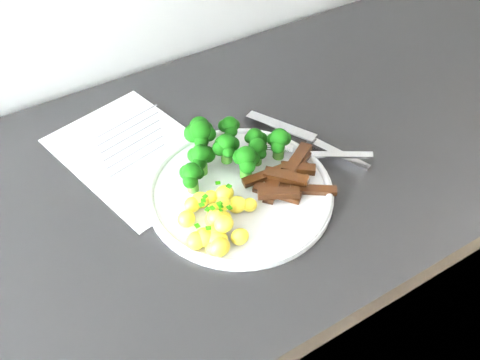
% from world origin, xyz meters
% --- Properties ---
extents(counter, '(2.43, 0.61, 0.91)m').
position_xyz_m(counter, '(0.02, 1.67, 0.45)').
color(counter, black).
rests_on(counter, ground).
extents(recipe_paper, '(0.25, 0.31, 0.00)m').
position_xyz_m(recipe_paper, '(-0.15, 1.77, 0.91)').
color(recipe_paper, white).
rests_on(recipe_paper, counter).
extents(plate, '(0.27, 0.27, 0.02)m').
position_xyz_m(plate, '(-0.06, 1.61, 0.92)').
color(plate, white).
rests_on(plate, counter).
extents(broccoli, '(0.18, 0.14, 0.07)m').
position_xyz_m(broccoli, '(-0.05, 1.67, 0.96)').
color(broccoli, '#346F1B').
rests_on(broccoli, plate).
extents(potatoes, '(0.12, 0.11, 0.04)m').
position_xyz_m(potatoes, '(-0.12, 1.57, 0.93)').
color(potatoes, '#FFE542').
rests_on(potatoes, plate).
extents(beef_strips, '(0.13, 0.11, 0.02)m').
position_xyz_m(beef_strips, '(0.01, 1.59, 0.93)').
color(beef_strips, black).
rests_on(beef_strips, plate).
extents(fork, '(0.15, 0.12, 0.02)m').
position_xyz_m(fork, '(0.08, 1.61, 0.93)').
color(fork, silver).
rests_on(fork, plate).
extents(knife, '(0.10, 0.21, 0.02)m').
position_xyz_m(knife, '(0.10, 1.63, 0.92)').
color(knife, silver).
rests_on(knife, plate).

